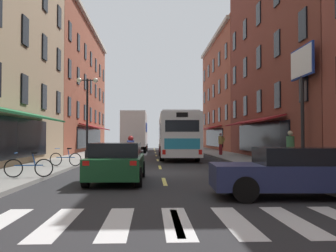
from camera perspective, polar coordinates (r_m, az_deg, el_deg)
name	(u,v)px	position (r m, az deg, el deg)	size (l,w,h in m)	color
ground_plane	(162,174)	(17.20, -0.97, -7.16)	(34.80, 80.00, 0.10)	#28282B
lane_centre_dashes	(162,173)	(16.94, -0.95, -7.06)	(0.14, 73.90, 0.01)	#DBCC4C
crosswalk_near	(177,222)	(7.30, 1.32, -14.16)	(7.10, 2.80, 0.01)	silver
sidewalk_left	(28,172)	(18.01, -20.21, -6.43)	(3.00, 80.00, 0.14)	gray
sidewalk_right	(291,170)	(18.33, 17.92, -6.37)	(3.00, 80.00, 0.14)	gray
billboard_sign	(302,76)	(20.23, 19.46, 7.06)	(0.40, 2.72, 5.97)	black
transit_bus	(177,135)	(28.97, 1.29, -1.43)	(2.76, 12.27, 3.31)	silver
box_truck	(135,132)	(39.86, -4.97, -0.95)	(2.58, 8.30, 4.16)	#B21E19
sedan_near	(139,144)	(50.69, -4.42, -2.72)	(1.95, 4.75, 1.35)	#515154
sedan_mid	(300,172)	(10.66, 19.15, -6.47)	(4.61, 2.13, 1.31)	navy
sedan_far	(117,162)	(13.64, -7.65, -5.37)	(1.93, 4.51, 1.39)	#144723
motorcycle_rider	(131,156)	(17.70, -5.63, -4.54)	(0.62, 2.07, 1.66)	black
bicycle_near	(66,159)	(19.95, -15.10, -4.77)	(1.68, 0.55, 0.91)	black
bicycle_mid	(29,167)	(14.71, -20.14, -5.82)	(1.70, 0.48, 0.91)	black
pedestrian_near	(221,143)	(32.09, 7.93, -2.55)	(0.53, 0.42, 1.82)	maroon
pedestrian_far	(290,149)	(18.31, 17.89, -3.32)	(0.36, 0.36, 1.75)	navy
street_lamp_twin	(87,114)	(25.98, -12.03, 1.77)	(1.42, 0.32, 5.44)	black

